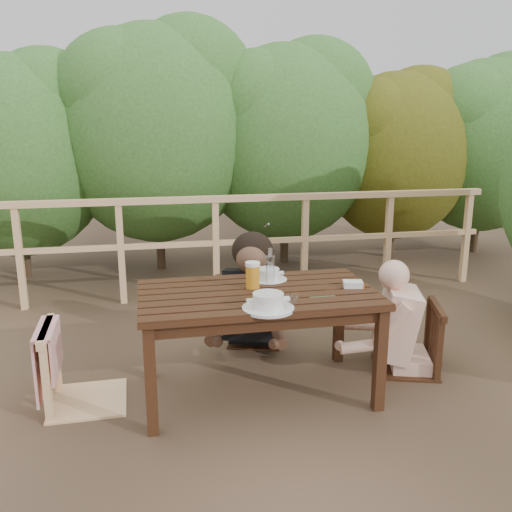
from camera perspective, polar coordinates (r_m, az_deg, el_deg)
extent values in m
plane|color=brown|center=(3.66, 0.16, -13.98)|extent=(60.00, 60.00, 0.00)
cube|color=black|center=(3.52, 0.17, -9.13)|extent=(1.46, 0.82, 0.67)
cube|color=#DDAC79|center=(3.51, -17.62, -7.22)|extent=(0.49, 0.49, 0.97)
cube|color=black|center=(4.29, -0.05, -3.75)|extent=(0.51, 0.51, 0.82)
cube|color=black|center=(3.95, 15.60, -5.23)|extent=(0.56, 0.56, 0.90)
cube|color=#DDAC79|center=(5.35, -4.20, 0.89)|extent=(5.60, 0.10, 1.01)
cylinder|color=white|center=(3.09, 1.28, -4.77)|extent=(0.30, 0.30, 0.10)
cylinder|color=white|center=(3.64, 1.25, -1.97)|extent=(0.26, 0.26, 0.09)
ellipsoid|color=#985625|center=(3.18, 1.86, -4.54)|extent=(0.11, 0.08, 0.07)
cylinder|color=gold|center=(3.44, -0.35, -2.09)|extent=(0.09, 0.09, 0.18)
cylinder|color=silver|center=(3.50, 1.49, -1.21)|extent=(0.06, 0.06, 0.25)
cylinder|color=silver|center=(3.18, 3.93, -4.60)|extent=(0.06, 0.06, 0.07)
cube|color=white|center=(3.52, 10.05, -3.01)|extent=(0.14, 0.11, 0.05)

